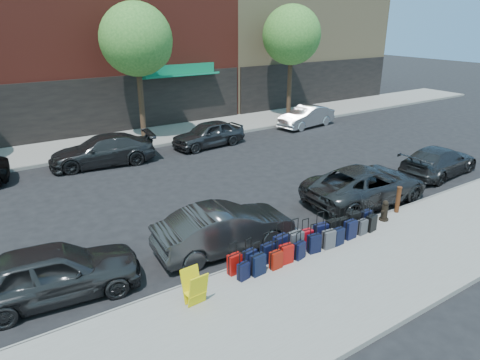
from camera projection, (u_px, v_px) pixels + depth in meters
ground at (224, 199)px, 16.63m from camera, size 120.00×120.00×0.00m
sidewalk_near at (348, 277)px, 11.53m from camera, size 60.00×4.00×0.15m
sidewalk_far at (133, 139)px, 24.41m from camera, size 60.00×4.00×0.15m
curb_near at (299, 245)px, 13.11m from camera, size 60.00×0.08×0.15m
curb_far at (146, 148)px, 22.83m from camera, size 60.00×0.08×0.15m
tree_center at (139, 41)px, 22.43m from camera, size 3.80×3.80×7.27m
tree_right at (293, 37)px, 27.82m from camera, size 3.80×3.80×7.27m
suitcase_front_0 at (235, 264)px, 11.46m from camera, size 0.39×0.24×0.91m
suitcase_front_1 at (250, 259)px, 11.68m from camera, size 0.40×0.26×0.90m
suitcase_front_2 at (268, 253)px, 11.98m from camera, size 0.39×0.23×0.92m
suitcase_front_3 at (281, 246)px, 12.26m from camera, size 0.47×0.29×1.07m
suitcase_front_4 at (295, 242)px, 12.44m from camera, size 0.45×0.25×1.08m
suitcase_front_5 at (306, 239)px, 12.73m from camera, size 0.40×0.25×0.94m
suitcase_front_6 at (321, 234)px, 12.98m from camera, size 0.46×0.29×1.03m
suitcase_front_7 at (332, 229)px, 13.30m from camera, size 0.41×0.23×0.99m
suitcase_front_8 at (342, 226)px, 13.50m from camera, size 0.39×0.23×0.93m
suitcase_front_9 at (353, 222)px, 13.72m from camera, size 0.47×0.31×1.06m
suitcase_front_10 at (366, 219)px, 13.97m from camera, size 0.40×0.23×0.95m
suitcase_back_0 at (243, 271)px, 11.22m from camera, size 0.35×0.24×0.77m
suitcase_back_1 at (258, 264)px, 11.41m from camera, size 0.42×0.26×0.95m
suitcase_back_2 at (276, 260)px, 11.70m from camera, size 0.35×0.21×0.83m
suitcase_back_3 at (286, 254)px, 11.95m from camera, size 0.39×0.23×0.90m
suitcase_back_4 at (299, 250)px, 12.18m from camera, size 0.38×0.26×0.82m
suitcase_back_5 at (314, 243)px, 12.50m from camera, size 0.40×0.27×0.90m
suitcase_back_6 at (329, 239)px, 12.73m from camera, size 0.40×0.26×0.91m
suitcase_back_7 at (338, 236)px, 12.93m from camera, size 0.37×0.22×0.85m
suitcase_back_8 at (350, 229)px, 13.29m from camera, size 0.41×0.25×0.95m
suitcase_back_9 at (362, 227)px, 13.55m from camera, size 0.34×0.21×0.80m
suitcase_back_10 at (371, 223)px, 13.76m from camera, size 0.39×0.26×0.86m
fire_hydrant at (385, 211)px, 14.46m from camera, size 0.37×0.33×0.72m
bollard at (398, 199)px, 15.00m from camera, size 0.18×0.18×0.95m
display_rack at (195, 288)px, 10.21m from camera, size 0.52×0.57×0.87m
car_near_0 at (53, 272)px, 10.58m from camera, size 4.42×2.21×1.44m
car_near_1 at (225, 229)px, 12.78m from camera, size 4.39×1.82×1.41m
car_near_2 at (366, 184)px, 16.14m from camera, size 5.16×2.53×1.41m
car_near_3 at (439, 161)px, 18.96m from camera, size 4.56×2.19×1.28m
car_far_1 at (103, 150)px, 20.24m from camera, size 5.08×2.60×1.41m
car_far_2 at (208, 134)px, 23.15m from camera, size 4.19×1.99×1.38m
car_far_3 at (306, 117)px, 27.26m from camera, size 4.19×1.92×1.33m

